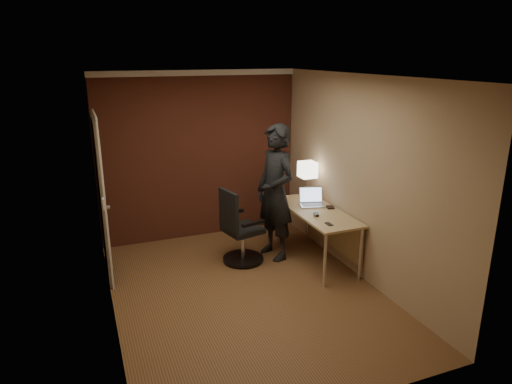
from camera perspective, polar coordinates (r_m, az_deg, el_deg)
room at (r=6.40m, az=-8.49°, el=4.54°), size 4.00×4.00×4.00m
desk at (r=6.18m, az=8.14°, el=-3.31°), size 0.60×1.50×0.73m
desk_lamp at (r=6.47m, az=6.46°, el=2.73°), size 0.22×0.22×0.54m
laptop at (r=6.31m, az=6.94°, el=-1.00°), size 0.39×0.34×0.23m
mouse at (r=5.90m, az=7.53°, el=-2.81°), size 0.09×0.11×0.03m
phone at (r=5.63m, az=9.10°, el=-3.97°), size 0.06×0.12×0.01m
wallet at (r=6.21m, az=9.26°, el=-1.89°), size 0.11×0.13×0.02m
office_chair at (r=6.11m, az=-2.16°, el=-4.95°), size 0.56×0.62×1.01m
person at (r=6.14m, az=2.44°, el=-0.08°), size 0.58×0.76×1.85m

